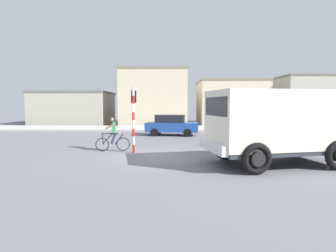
{
  "coord_description": "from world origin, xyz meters",
  "views": [
    {
      "loc": [
        0.8,
        -11.96,
        2.35
      ],
      "look_at": [
        0.62,
        2.5,
        1.2
      ],
      "focal_mm": 28.33,
      "sensor_mm": 36.0,
      "label": 1
    }
  ],
  "objects_px": {
    "truck_foreground": "(277,122)",
    "traffic_light_pole": "(134,111)",
    "cyclist": "(113,134)",
    "car_red_near": "(172,125)"
  },
  "relations": [
    {
      "from": "cyclist",
      "to": "car_red_near",
      "type": "bearing_deg",
      "value": 66.92
    },
    {
      "from": "car_red_near",
      "to": "traffic_light_pole",
      "type": "bearing_deg",
      "value": -104.14
    },
    {
      "from": "truck_foreground",
      "to": "traffic_light_pole",
      "type": "distance_m",
      "value": 6.56
    },
    {
      "from": "cyclist",
      "to": "traffic_light_pole",
      "type": "bearing_deg",
      "value": -19.63
    },
    {
      "from": "truck_foreground",
      "to": "cyclist",
      "type": "relative_size",
      "value": 3.38
    },
    {
      "from": "cyclist",
      "to": "traffic_light_pole",
      "type": "distance_m",
      "value": 1.7
    },
    {
      "from": "truck_foreground",
      "to": "cyclist",
      "type": "bearing_deg",
      "value": 157.24
    },
    {
      "from": "car_red_near",
      "to": "truck_foreground",
      "type": "bearing_deg",
      "value": -67.63
    },
    {
      "from": "cyclist",
      "to": "car_red_near",
      "type": "height_order",
      "value": "cyclist"
    },
    {
      "from": "cyclist",
      "to": "car_red_near",
      "type": "distance_m",
      "value": 7.66
    }
  ]
}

